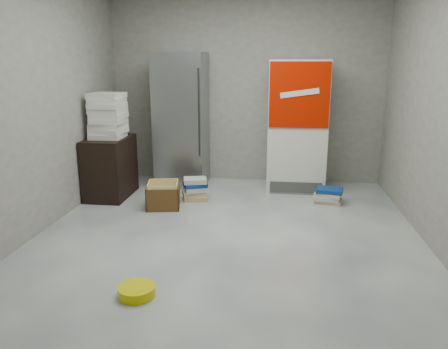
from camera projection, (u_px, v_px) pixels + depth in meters
name	position (u px, v px, depth m)	size (l,w,h in m)	color
ground	(226.00, 243.00, 4.39)	(5.00, 5.00, 0.00)	silver
room_shell	(226.00, 59.00, 3.94)	(4.04, 5.04, 2.82)	#9F9B8F
steel_fridge	(182.00, 120.00, 6.31)	(0.70, 0.72, 1.90)	#919399
coke_cooler	(297.00, 125.00, 6.12)	(0.80, 0.73, 1.80)	silver
wood_shelf	(110.00, 167.00, 5.84)	(0.50, 0.80, 0.80)	black
supply_box_stack	(108.00, 116.00, 5.67)	(0.43, 0.44, 0.58)	white
phonebook_stack_main	(195.00, 189.00, 5.74)	(0.38, 0.34, 0.30)	tan
phonebook_stack_side	(328.00, 196.00, 5.62)	(0.40, 0.35, 0.20)	#CCBD8E
cardboard_box	(163.00, 197.00, 5.45)	(0.46, 0.46, 0.32)	yellow
bucket_lid	(137.00, 291.00, 3.40)	(0.29, 0.29, 0.08)	yellow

